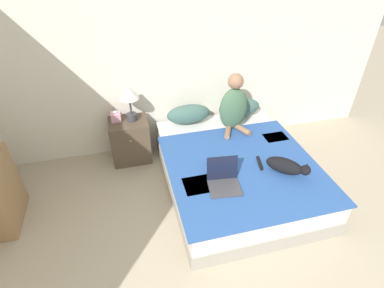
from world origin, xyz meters
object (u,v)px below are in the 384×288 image
object	(u,v)px
bed	(235,171)
pillow_far	(239,108)
laptop_open	(224,181)
tissue_box	(116,117)
nightstand	(130,141)
pillow_near	(189,114)
person_sitting	(234,106)
table_lamp	(129,96)
cat_tabby	(286,166)

from	to	relation	value
bed	pillow_far	size ratio (longest dim) A/B	3.46
laptop_open	tissue_box	distance (m)	1.64
bed	nightstand	xyz separation A→B (m)	(-1.17, 0.83, 0.08)
pillow_near	pillow_far	world-z (taller)	same
bed	person_sitting	xyz separation A→B (m)	(0.16, 0.59, 0.54)
table_lamp	tissue_box	bearing A→B (deg)	170.81
pillow_near	table_lamp	xyz separation A→B (m)	(-0.75, -0.02, 0.37)
nightstand	tissue_box	distance (m)	0.38
pillow_near	nightstand	world-z (taller)	pillow_near
laptop_open	nightstand	distance (m)	1.52
person_sitting	laptop_open	xyz separation A→B (m)	(-0.47, -1.00, -0.27)
pillow_near	person_sitting	xyz separation A→B (m)	(0.52, -0.28, 0.20)
nightstand	laptop_open	bearing A→B (deg)	-55.35
bed	cat_tabby	world-z (taller)	cat_tabby
nightstand	table_lamp	xyz separation A→B (m)	(0.06, 0.03, 0.63)
tissue_box	pillow_near	bearing A→B (deg)	-0.92
laptop_open	table_lamp	xyz separation A→B (m)	(-0.80, 1.27, 0.44)
bed	nightstand	world-z (taller)	nightstand
bed	laptop_open	world-z (taller)	laptop_open
bed	nightstand	size ratio (longest dim) A/B	3.45
pillow_far	person_sitting	bearing A→B (deg)	-126.10
cat_tabby	pillow_near	bearing A→B (deg)	163.80
laptop_open	table_lamp	bearing A→B (deg)	129.11
pillow_far	nightstand	distance (m)	1.55
person_sitting	laptop_open	size ratio (longest dim) A/B	2.13
table_lamp	pillow_far	bearing A→B (deg)	0.65
pillow_near	nightstand	xyz separation A→B (m)	(-0.81, -0.04, -0.26)
person_sitting	table_lamp	bearing A→B (deg)	168.18
pillow_far	person_sitting	world-z (taller)	person_sitting
cat_tabby	nightstand	xyz separation A→B (m)	(-1.57, 1.22, -0.22)
pillow_near	person_sitting	size ratio (longest dim) A/B	0.78
bed	tissue_box	distance (m)	1.64
pillow_near	table_lamp	distance (m)	0.83
cat_tabby	laptop_open	world-z (taller)	laptop_open
pillow_near	nightstand	distance (m)	0.85
pillow_near	cat_tabby	size ratio (longest dim) A/B	1.20
pillow_far	nightstand	size ratio (longest dim) A/B	1.00
bed	cat_tabby	xyz separation A→B (m)	(0.40, -0.39, 0.30)
bed	tissue_box	world-z (taller)	tissue_box
bed	person_sitting	distance (m)	0.82
pillow_near	laptop_open	distance (m)	1.29
pillow_near	pillow_far	size ratio (longest dim) A/B	1.00
nightstand	tissue_box	world-z (taller)	tissue_box
laptop_open	nightstand	bearing A→B (deg)	131.62
pillow_far	tissue_box	size ratio (longest dim) A/B	4.21
pillow_far	laptop_open	distance (m)	1.45
bed	nightstand	bearing A→B (deg)	144.69
pillow_far	laptop_open	bearing A→B (deg)	-117.60
cat_tabby	laptop_open	xyz separation A→B (m)	(-0.71, -0.02, -0.03)
pillow_far	bed	bearing A→B (deg)	-112.58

